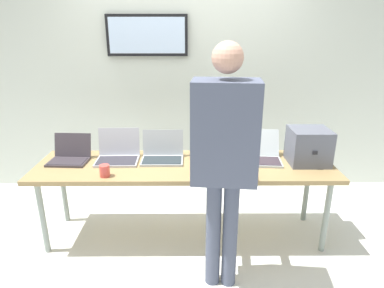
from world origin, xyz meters
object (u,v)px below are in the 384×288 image
laptop_station_3 (211,153)px  laptop_station_4 (259,154)px  equipment_box (308,146)px  laptop_station_1 (118,153)px  person (225,149)px  laptop_station_2 (163,154)px  workbench (185,169)px  laptop_station_0 (70,155)px  coffee_mug (105,171)px

laptop_station_3 → laptop_station_4: (0.44, -0.00, -0.01)m
equipment_box → laptop_station_1: (-1.70, 0.08, -0.09)m
person → laptop_station_2: bearing=123.5°
workbench → laptop_station_0: size_ratio=7.43×
laptop_station_4 → person: (-0.40, -0.73, 0.31)m
laptop_station_2 → coffee_mug: bearing=-140.8°
person → workbench: bearing=114.2°
equipment_box → laptop_station_3: bearing=174.8°
laptop_station_3 → person: 0.79m
coffee_mug → laptop_station_1: bearing=84.3°
equipment_box → laptop_station_4: (-0.41, 0.08, -0.10)m
laptop_station_4 → coffee_mug: size_ratio=4.22×
laptop_station_4 → person: size_ratio=0.23×
workbench → laptop_station_2: size_ratio=7.02×
laptop_station_1 → coffee_mug: size_ratio=3.90×
laptop_station_4 → coffee_mug: (-1.32, -0.36, -0.01)m
laptop_station_1 → equipment_box: bearing=-2.6°
laptop_station_0 → person: person is taller
coffee_mug → laptop_station_0: bearing=139.7°
workbench → person: person is taller
person → laptop_station_3: bearing=93.0°
person → coffee_mug: person is taller
laptop_station_1 → person: bearing=-39.3°
workbench → laptop_station_1: 0.63m
laptop_station_2 → laptop_station_4: laptop_station_2 is taller
coffee_mug → laptop_station_4: bearing=15.1°
equipment_box → laptop_station_0: equipment_box is taller
workbench → coffee_mug: coffee_mug is taller
laptop_station_3 → person: size_ratio=0.20×
laptop_station_1 → laptop_station_4: (1.29, 0.00, -0.01)m
laptop_station_0 → laptop_station_1: 0.43m
equipment_box → coffee_mug: equipment_box is taller
laptop_station_0 → coffee_mug: laptop_station_0 is taller
workbench → laptop_station_2: (-0.20, 0.11, 0.11)m
laptop_station_1 → laptop_station_2: laptop_station_1 is taller
workbench → laptop_station_2: laptop_station_2 is taller
equipment_box → laptop_station_2: (-1.30, 0.08, -0.10)m
laptop_station_3 → laptop_station_4: bearing=-0.0°
laptop_station_3 → workbench: bearing=-156.1°
laptop_station_2 → equipment_box: bearing=-3.6°
laptop_station_3 → laptop_station_0: bearing=-179.0°
equipment_box → laptop_station_1: equipment_box is taller
laptop_station_0 → coffee_mug: 0.52m
laptop_station_1 → laptop_station_0: bearing=-177.0°
laptop_station_0 → laptop_station_4: size_ratio=0.86×
person → laptop_station_1: bearing=140.7°
workbench → person: (0.28, -0.62, 0.42)m
laptop_station_0 → laptop_station_3: (1.28, 0.02, 0.01)m
laptop_station_0 → laptop_station_2: (0.84, 0.03, 0.00)m
laptop_station_1 → laptop_station_3: (0.85, 0.00, 0.00)m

